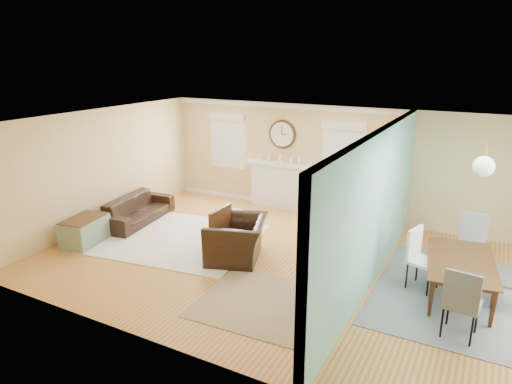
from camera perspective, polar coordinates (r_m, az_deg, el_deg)
floor at (r=8.54m, az=3.84°, el=-9.00°), size 9.00×9.00×0.00m
wall_back at (r=10.77m, az=10.61°, el=3.62°), size 9.00×0.02×2.60m
wall_front at (r=5.63m, az=-8.79°, el=-8.80°), size 9.00×0.02×2.60m
wall_left at (r=10.64m, az=-18.69°, el=2.84°), size 0.02×6.00×2.60m
ceiling at (r=7.76m, az=4.21°, el=8.54°), size 9.00×6.00×0.02m
partition at (r=7.84m, az=15.00°, el=-1.26°), size 0.17×6.00×2.60m
fireplace at (r=11.36m, az=3.03°, el=0.92°), size 1.70×0.30×1.17m
wall_clock at (r=11.16m, az=3.32°, el=7.22°), size 0.70×0.07×0.70m
window_left at (r=11.90m, az=-3.55°, el=6.89°), size 1.05×0.13×1.42m
window_right at (r=10.63m, az=10.89°, el=5.41°), size 1.05×0.13×1.42m
pendant at (r=7.18m, az=26.57°, el=2.86°), size 0.30×0.30×0.55m
rug_cream at (r=9.77m, az=-9.64°, el=-5.70°), size 3.50×3.14×0.02m
rug_jute at (r=7.27m, az=1.80°, el=-13.88°), size 2.26×1.88×0.01m
rug_grey at (r=8.17m, az=24.00°, el=-11.76°), size 2.55×3.19×0.01m
sofa at (r=10.81m, az=-14.63°, el=-2.14°), size 1.05×2.11×0.59m
eames_chair at (r=8.61m, az=-2.43°, el=-5.88°), size 1.39×1.49×0.78m
green_chair at (r=10.03m, az=11.07°, el=-3.14°), size 1.03×1.03×0.68m
trunk at (r=9.92m, az=-20.60°, el=-4.56°), size 0.75×1.05×0.55m
credenza at (r=8.98m, az=14.03°, el=-5.34°), size 0.49×1.43×0.80m
tv at (r=8.76m, az=14.24°, el=-1.14°), size 0.24×1.01×0.58m
garden_stool at (r=7.94m, az=11.74°, el=-9.47°), size 0.33×0.33×0.48m
potted_plant at (r=7.76m, az=11.93°, el=-6.54°), size 0.47×0.44×0.40m
dining_table at (r=8.03m, az=24.26°, el=-9.84°), size 1.21×1.88×0.62m
dining_chair_n at (r=8.95m, az=25.50°, el=-5.16°), size 0.50×0.50×1.04m
dining_chair_s at (r=6.85m, az=24.46°, el=-11.73°), size 0.51×0.51×1.04m
dining_chair_w at (r=7.93m, az=20.34°, el=-7.41°), size 0.56×0.56×1.02m
dining_chair_e at (r=7.91m, az=29.09°, el=-9.16°), size 0.45×0.45×0.91m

